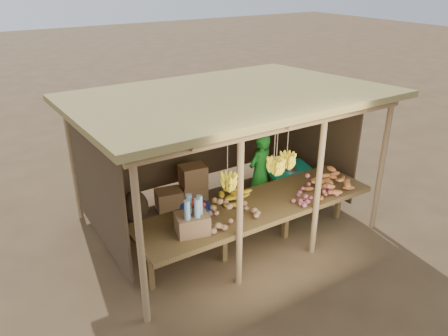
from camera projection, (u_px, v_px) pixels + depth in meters
ground at (224, 222)px, 7.74m from camera, size 60.00×60.00×0.00m
stall_structure at (220, 117)px, 6.99m from camera, size 4.70×3.50×2.43m
counter at (257, 208)px, 6.70m from camera, size 3.90×1.05×0.80m
potato_heap at (226, 207)px, 6.24m from camera, size 0.91×0.56×0.36m
sweet_potato_heap at (334, 180)px, 7.06m from camera, size 0.86×0.53×0.35m
onion_heap at (313, 187)px, 6.84m from camera, size 0.88×0.71×0.35m
banana_pile at (238, 190)px, 6.74m from camera, size 0.68×0.47×0.35m
tomato_basin at (196, 210)px, 6.33m from camera, size 0.46×0.46×0.24m
bottle_box at (192, 219)px, 5.90m from camera, size 0.50×0.43×0.55m
vendor at (260, 172)px, 7.88m from camera, size 0.61×0.48×1.47m
tarp_crate at (288, 185)px, 8.18m from camera, size 0.96×0.88×0.97m
carton_stack at (185, 189)px, 8.17m from camera, size 1.02×0.42×0.75m
burlap_sacks at (124, 208)px, 7.65m from camera, size 0.89×0.46×0.63m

